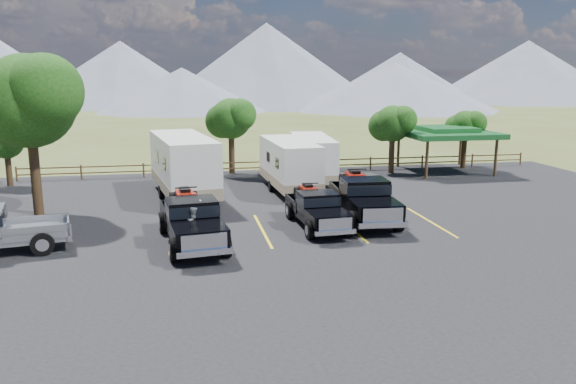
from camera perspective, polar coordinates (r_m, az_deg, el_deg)
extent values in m
plane|color=#464F21|center=(21.72, 4.18, -6.57)|extent=(320.00, 320.00, 0.00)
cube|color=black|center=(24.49, 2.38, -4.34)|extent=(44.00, 34.00, 0.04)
cube|color=yellow|center=(24.85, -11.80, -4.29)|extent=(0.12, 5.50, 0.01)
cube|color=yellow|center=(25.07, -2.61, -3.90)|extent=(0.12, 5.50, 0.01)
cube|color=yellow|center=(25.91, 6.20, -3.43)|extent=(0.12, 5.50, 0.01)
cube|color=yellow|center=(27.32, 14.26, -2.93)|extent=(0.12, 5.50, 0.01)
cylinder|color=black|center=(30.11, -24.30, 2.01)|extent=(0.48, 0.48, 4.48)
sphere|color=#103E0F|center=(29.78, -24.86, 8.38)|extent=(4.48, 4.48, 4.48)
sphere|color=#103E0F|center=(28.77, -23.44, 9.38)|extent=(3.52, 3.52, 3.52)
sphere|color=#103E0F|center=(30.70, -26.13, 7.74)|extent=(3.84, 3.84, 3.84)
cylinder|color=black|center=(39.96, 10.48, 3.85)|extent=(0.39, 0.39, 2.80)
sphere|color=#103E0F|center=(39.73, 10.59, 6.85)|extent=(2.52, 2.52, 2.52)
sphere|color=#103E0F|center=(39.49, 11.58, 7.17)|extent=(1.98, 1.98, 1.98)
sphere|color=#103E0F|center=(39.94, 9.70, 6.65)|extent=(2.16, 2.16, 2.16)
cylinder|color=black|center=(43.38, 17.42, 3.94)|extent=(0.38, 0.38, 2.52)
sphere|color=#103E0F|center=(43.18, 17.58, 6.42)|extent=(2.24, 2.24, 2.24)
sphere|color=#103E0F|center=(43.03, 18.42, 6.67)|extent=(1.76, 1.76, 1.76)
sphere|color=#103E0F|center=(43.29, 16.82, 6.27)|extent=(1.92, 1.92, 1.92)
cylinder|color=black|center=(39.40, -5.74, 4.08)|extent=(0.41, 0.41, 3.08)
sphere|color=#103E0F|center=(39.15, -5.81, 7.43)|extent=(2.80, 2.80, 2.80)
sphere|color=#103E0F|center=(38.69, -4.86, 7.84)|extent=(2.20, 2.20, 2.20)
sphere|color=#103E0F|center=(39.56, -6.67, 7.17)|extent=(2.40, 2.40, 2.40)
cylinder|color=black|center=(38.82, -26.51, 2.14)|extent=(0.36, 0.36, 2.24)
sphere|color=#103E0F|center=(38.61, -26.74, 4.59)|extent=(2.10, 2.10, 2.10)
sphere|color=#103E0F|center=(38.10, -26.27, 4.90)|extent=(1.65, 1.65, 1.65)
sphere|color=#103E0F|center=(39.05, -27.18, 4.40)|extent=(1.80, 1.80, 1.80)
cylinder|color=brown|center=(40.34, -25.87, 1.63)|extent=(0.12, 0.12, 1.00)
cylinder|color=brown|center=(39.47, -20.26, 1.89)|extent=(0.12, 0.12, 1.00)
cylinder|color=brown|center=(39.00, -14.46, 2.14)|extent=(0.12, 0.12, 1.00)
cylinder|color=brown|center=(38.94, -8.58, 2.37)|extent=(0.12, 0.12, 1.00)
cylinder|color=brown|center=(39.28, -2.73, 2.57)|extent=(0.12, 0.12, 1.00)
cylinder|color=brown|center=(40.02, 2.95, 2.74)|extent=(0.12, 0.12, 1.00)
cylinder|color=brown|center=(41.14, 8.38, 2.88)|extent=(0.12, 0.12, 1.00)
cylinder|color=brown|center=(42.61, 13.48, 2.99)|extent=(0.12, 0.12, 1.00)
cylinder|color=brown|center=(44.39, 18.20, 3.07)|extent=(0.12, 0.12, 1.00)
cylinder|color=brown|center=(46.45, 22.54, 3.12)|extent=(0.12, 0.12, 1.00)
cube|color=brown|center=(39.61, 0.14, 2.59)|extent=(36.00, 0.06, 0.08)
cube|color=brown|center=(39.55, 0.14, 3.16)|extent=(36.00, 0.06, 0.08)
cylinder|color=brown|center=(38.28, 13.91, 3.20)|extent=(0.20, 0.20, 2.60)
cylinder|color=brown|center=(42.83, 11.15, 4.22)|extent=(0.20, 0.20, 2.60)
cylinder|color=brown|center=(40.61, 20.36, 3.29)|extent=(0.20, 0.20, 2.60)
cylinder|color=brown|center=(44.92, 17.10, 4.27)|extent=(0.20, 0.20, 2.60)
cube|color=#195725|center=(41.41, 15.74, 5.76)|extent=(6.20, 6.20, 0.35)
cube|color=#195725|center=(41.38, 15.77, 6.17)|extent=(3.50, 3.50, 0.35)
cone|color=slate|center=(132.49, -16.54, 11.50)|extent=(44.00, 44.00, 14.00)
cone|color=slate|center=(129.36, -2.17, 12.85)|extent=(52.00, 52.00, 18.00)
cone|color=slate|center=(144.13, 11.23, 11.35)|extent=(40.00, 40.00, 12.00)
cone|color=slate|center=(155.43, 23.05, 11.22)|extent=(50.00, 50.00, 15.00)
cone|color=slate|center=(106.93, -10.69, 10.18)|extent=(32.00, 32.00, 8.00)
cone|color=slate|center=(111.48, 10.69, 10.50)|extent=(40.00, 40.00, 9.00)
cube|color=black|center=(23.23, -9.72, -3.69)|extent=(2.61, 6.07, 0.37)
cube|color=black|center=(21.24, -8.98, -4.08)|extent=(2.20, 2.09, 0.52)
cube|color=black|center=(22.92, -9.74, -1.98)|extent=(2.12, 1.84, 1.03)
cube|color=black|center=(22.89, -9.76, -1.61)|extent=(2.17, 1.90, 0.46)
cube|color=black|center=(24.94, -10.36, -1.96)|extent=(2.27, 2.70, 0.57)
cube|color=silver|center=(20.26, -8.51, -5.01)|extent=(1.65, 0.29, 0.57)
cube|color=silver|center=(20.31, -8.45, -6.12)|extent=(2.03, 0.43, 0.23)
cube|color=silver|center=(26.22, -10.70, -2.07)|extent=(2.03, 0.41, 0.23)
cylinder|color=black|center=(21.23, -11.50, -5.79)|extent=(0.42, 0.96, 0.93)
cylinder|color=black|center=(21.50, -6.34, -5.39)|extent=(0.42, 0.96, 0.93)
cylinder|color=black|center=(25.14, -12.57, -3.05)|extent=(0.42, 0.96, 0.93)
cylinder|color=black|center=(25.37, -8.21, -2.74)|extent=(0.42, 0.96, 0.93)
cube|color=maroon|center=(24.79, -10.42, -0.40)|extent=(0.88, 1.42, 0.36)
cube|color=black|center=(24.73, -10.44, 0.19)|extent=(0.51, 0.82, 0.19)
cube|color=maroon|center=(24.21, -10.25, -0.43)|extent=(0.86, 0.46, 0.23)
cylinder|color=black|center=(24.24, -10.32, 0.45)|extent=(0.93, 0.18, 0.06)
cylinder|color=black|center=(24.23, -11.31, -1.22)|extent=(0.34, 0.61, 0.58)
cylinder|color=black|center=(24.34, -9.14, -1.07)|extent=(0.34, 0.61, 0.58)
cylinder|color=black|center=(25.33, -11.62, -0.66)|extent=(0.34, 0.61, 0.58)
cylinder|color=black|center=(25.44, -9.54, -0.52)|extent=(0.34, 0.61, 0.58)
cube|color=black|center=(25.42, 2.97, -2.38)|extent=(1.89, 5.14, 0.32)
cube|color=black|center=(23.76, 4.15, -2.60)|extent=(1.78, 1.68, 0.44)
cube|color=black|center=(25.17, 3.05, -1.03)|extent=(1.74, 1.47, 0.89)
cube|color=black|center=(25.14, 3.06, -0.74)|extent=(1.78, 1.52, 0.40)
cube|color=black|center=(26.86, 2.01, -1.06)|extent=(1.81, 2.21, 0.49)
cube|color=silver|center=(22.94, 4.83, -3.26)|extent=(1.42, 0.14, 0.49)
cube|color=silver|center=(22.99, 4.86, -4.10)|extent=(1.75, 0.25, 0.20)
cube|color=silver|center=(27.92, 1.41, -1.18)|extent=(1.75, 0.23, 0.20)
cylinder|color=black|center=(23.61, 2.24, -3.90)|extent=(0.31, 0.81, 0.80)
cylinder|color=black|center=(24.10, 6.06, -3.63)|extent=(0.31, 0.81, 0.80)
cylinder|color=black|center=(26.89, 0.19, -1.92)|extent=(0.31, 0.81, 0.80)
cylinder|color=black|center=(27.33, 3.60, -1.72)|extent=(0.31, 0.81, 0.80)
cube|color=maroon|center=(26.73, 2.01, 0.19)|extent=(0.68, 1.18, 0.31)
cube|color=black|center=(26.68, 2.02, 0.66)|extent=(0.39, 0.68, 0.16)
cube|color=maroon|center=(26.25, 2.30, 0.17)|extent=(0.73, 0.35, 0.20)
cylinder|color=black|center=(26.27, 2.26, 0.87)|extent=(0.80, 0.09, 0.05)
cylinder|color=black|center=(26.20, 1.46, -0.44)|extent=(0.26, 0.51, 0.50)
cylinder|color=black|center=(26.42, 3.13, -0.36)|extent=(0.26, 0.51, 0.50)
cylinder|color=black|center=(27.12, 0.92, -0.01)|extent=(0.26, 0.51, 0.50)
cylinder|color=black|center=(27.33, 2.54, 0.07)|extent=(0.26, 0.51, 0.50)
cube|color=black|center=(26.93, 7.69, -1.39)|extent=(2.40, 6.29, 0.39)
cube|color=black|center=(24.89, 8.91, -1.58)|extent=(2.20, 2.08, 0.54)
cube|color=black|center=(26.64, 7.80, 0.18)|extent=(2.14, 1.82, 1.08)
cube|color=black|center=(26.61, 7.81, 0.52)|extent=(2.19, 1.89, 0.49)
cube|color=black|center=(28.71, 6.73, 0.07)|extent=(2.25, 2.73, 0.60)
cube|color=silver|center=(23.88, 9.62, -2.32)|extent=(1.73, 0.20, 0.60)
cube|color=silver|center=(23.92, 9.63, -3.32)|extent=(2.13, 0.33, 0.24)
cube|color=silver|center=(30.02, 6.14, -0.10)|extent=(2.13, 0.31, 0.24)
cylinder|color=black|center=(24.72, 6.63, -3.04)|extent=(0.39, 0.99, 0.97)
cylinder|color=black|center=(25.27, 11.13, -2.86)|extent=(0.39, 0.99, 0.97)
cylinder|color=black|center=(28.78, 4.65, -0.86)|extent=(0.39, 0.99, 0.97)
cylinder|color=black|center=(29.25, 8.56, -0.74)|extent=(0.39, 0.99, 0.97)
cube|color=maroon|center=(28.57, 6.77, 1.51)|extent=(0.85, 1.45, 0.38)
cube|color=black|center=(28.53, 6.78, 2.04)|extent=(0.49, 0.84, 0.19)
cube|color=maroon|center=(27.99, 7.06, 1.51)|extent=(0.89, 0.44, 0.24)
cylinder|color=black|center=(28.02, 7.03, 2.31)|extent=(0.98, 0.13, 0.06)
cylinder|color=black|center=(27.93, 6.07, 0.83)|extent=(0.32, 0.62, 0.61)
cylinder|color=black|center=(28.17, 8.01, 0.88)|extent=(0.32, 0.62, 0.61)
cylinder|color=black|center=(29.07, 5.55, 1.28)|extent=(0.32, 0.62, 0.61)
cylinder|color=black|center=(29.30, 7.41, 1.32)|extent=(0.32, 0.62, 0.61)
cube|color=silver|center=(31.65, -10.62, 3.00)|extent=(3.86, 8.36, 2.90)
cube|color=gray|center=(31.84, -10.54, 1.00)|extent=(3.89, 8.41, 0.64)
cube|color=black|center=(29.44, -12.47, 2.84)|extent=(0.18, 0.96, 0.64)
cube|color=black|center=(29.89, -7.52, 3.15)|extent=(0.18, 0.96, 0.64)
cylinder|color=black|center=(32.08, -12.73, 0.01)|extent=(0.39, 0.79, 0.75)
cylinder|color=black|center=(32.47, -8.50, 0.31)|extent=(0.39, 0.79, 0.75)
cube|color=black|center=(27.11, -8.71, -1.65)|extent=(0.44, 1.93, 0.11)
cube|color=silver|center=(32.88, 0.14, 3.06)|extent=(2.57, 7.09, 2.52)
cube|color=gray|center=(33.04, 0.14, 1.39)|extent=(2.60, 7.13, 0.56)
cube|color=black|center=(30.90, -1.13, 2.96)|extent=(0.06, 0.84, 0.56)
cube|color=black|center=(31.46, 2.90, 3.11)|extent=(0.06, 0.84, 0.56)
cylinder|color=black|center=(33.17, -1.74, 0.60)|extent=(0.26, 0.66, 0.65)
cylinder|color=black|center=(33.65, 1.77, 0.77)|extent=(0.26, 0.66, 0.65)
cube|color=black|center=(29.00, 2.16, -0.77)|extent=(0.19, 1.68, 0.09)
cube|color=silver|center=(35.74, 2.50, 3.69)|extent=(2.76, 6.97, 2.45)
cube|color=gray|center=(35.89, 2.49, 2.18)|extent=(2.79, 7.00, 0.54)
cube|color=black|center=(33.90, 1.07, 3.67)|extent=(0.09, 0.81, 0.54)
cube|color=black|center=(34.22, 4.73, 3.71)|extent=(0.09, 0.81, 0.54)
cylinder|color=black|center=(36.11, 0.81, 1.52)|extent=(0.28, 0.65, 0.63)
cylinder|color=black|center=(36.39, 4.01, 1.58)|extent=(0.28, 0.65, 0.63)
cube|color=black|center=(31.85, 3.55, 0.34)|extent=(0.25, 1.64, 0.09)
cube|color=gray|center=(24.31, -24.13, -3.30)|extent=(2.67, 2.30, 0.54)
cube|color=silver|center=(24.36, -21.29, -3.84)|extent=(0.52, 1.92, 0.22)
cylinder|color=black|center=(25.31, -23.57, -3.73)|extent=(0.92, 0.46, 0.88)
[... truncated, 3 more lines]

